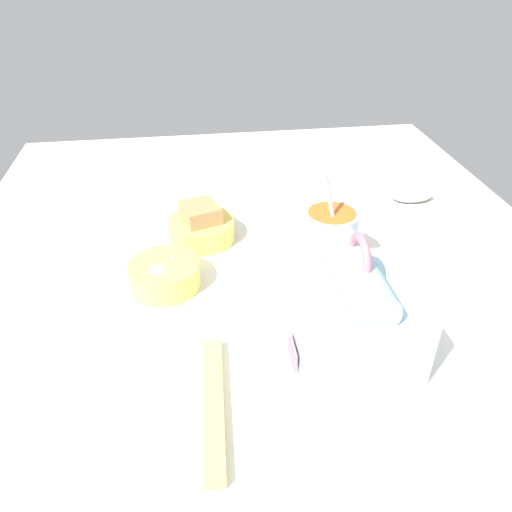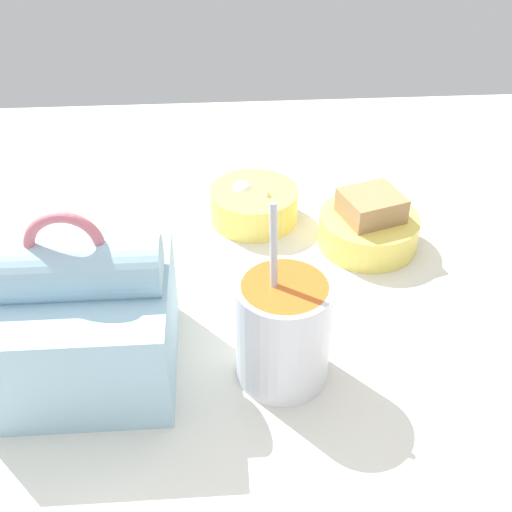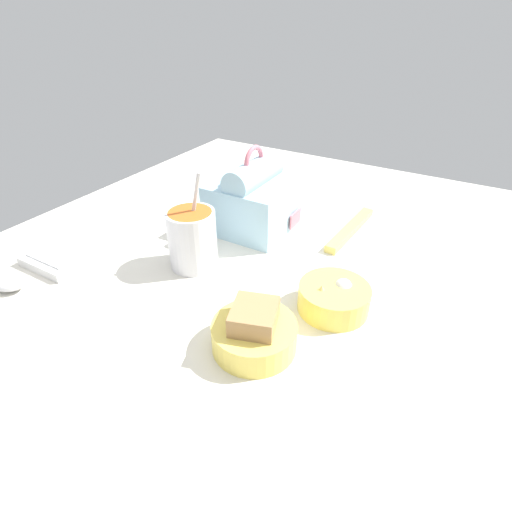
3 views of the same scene
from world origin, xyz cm
name	(u,v)px [view 1 (image 1 of 3)]	position (x,y,z in cm)	size (l,w,h in cm)	color
desk_surface	(267,282)	(0.00, 0.00, 1.00)	(140.00, 110.00, 2.00)	silver
keyboard	(453,255)	(-0.60, 33.52, 3.02)	(35.43, 11.75, 2.10)	silver
lunch_bag	(352,311)	(17.91, 8.59, 8.52)	(16.96, 16.45, 18.33)	#9EC6DB
soup_cup	(329,240)	(-0.95, 10.65, 7.80)	(8.95, 8.95, 18.55)	silver
bento_bowl_sandwich	(201,227)	(-13.76, -10.18, 4.71)	(12.30, 12.30, 7.26)	#EFD65B
bento_bowl_snacks	(165,273)	(-0.26, -16.83, 4.35)	(11.49, 11.49, 5.24)	#EFD65B
computer_mouse	(412,195)	(-23.27, 35.19, 3.42)	(5.28, 9.24, 2.83)	silver
chopstick_case	(214,405)	(26.17, -10.81, 2.80)	(21.37, 3.63, 1.60)	#EFD666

